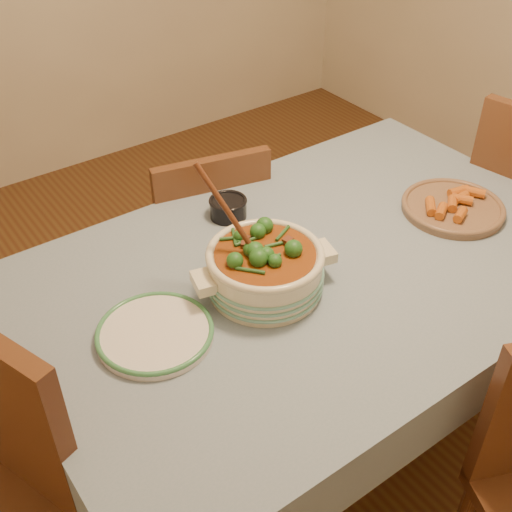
{
  "coord_description": "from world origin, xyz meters",
  "views": [
    {
      "loc": [
        -0.97,
        -1.05,
        1.88
      ],
      "look_at": [
        -0.2,
        0.01,
        0.86
      ],
      "focal_mm": 45.0,
      "sensor_mm": 36.0,
      "label": 1
    }
  ],
  "objects_px": {
    "dining_table": "(314,287)",
    "condiment_bowl": "(228,207)",
    "fried_plate": "(453,206)",
    "white_plate": "(155,333)",
    "stew_casserole": "(265,266)",
    "chair_far": "(206,236)"
  },
  "relations": [
    {
      "from": "chair_far",
      "to": "fried_plate",
      "type": "bearing_deg",
      "value": 141.09
    },
    {
      "from": "dining_table",
      "to": "white_plate",
      "type": "bearing_deg",
      "value": 179.3
    },
    {
      "from": "white_plate",
      "to": "fried_plate",
      "type": "height_order",
      "value": "fried_plate"
    },
    {
      "from": "fried_plate",
      "to": "stew_casserole",
      "type": "bearing_deg",
      "value": 176.28
    },
    {
      "from": "stew_casserole",
      "to": "fried_plate",
      "type": "bearing_deg",
      "value": -3.72
    },
    {
      "from": "dining_table",
      "to": "white_plate",
      "type": "height_order",
      "value": "white_plate"
    },
    {
      "from": "stew_casserole",
      "to": "chair_far",
      "type": "xyz_separation_m",
      "value": [
        0.19,
        0.61,
        -0.34
      ]
    },
    {
      "from": "dining_table",
      "to": "chair_far",
      "type": "relative_size",
      "value": 1.94
    },
    {
      "from": "dining_table",
      "to": "condiment_bowl",
      "type": "height_order",
      "value": "condiment_bowl"
    },
    {
      "from": "white_plate",
      "to": "fried_plate",
      "type": "xyz_separation_m",
      "value": [
        1.03,
        -0.06,
        0.01
      ]
    },
    {
      "from": "dining_table",
      "to": "condiment_bowl",
      "type": "bearing_deg",
      "value": 101.63
    },
    {
      "from": "condiment_bowl",
      "to": "fried_plate",
      "type": "xyz_separation_m",
      "value": [
        0.59,
        -0.39,
        -0.01
      ]
    },
    {
      "from": "condiment_bowl",
      "to": "chair_far",
      "type": "distance_m",
      "value": 0.41
    },
    {
      "from": "stew_casserole",
      "to": "chair_far",
      "type": "bearing_deg",
      "value": 73.01
    },
    {
      "from": "white_plate",
      "to": "chair_far",
      "type": "bearing_deg",
      "value": 49.48
    },
    {
      "from": "dining_table",
      "to": "condiment_bowl",
      "type": "xyz_separation_m",
      "value": [
        -0.07,
        0.34,
        0.13
      ]
    },
    {
      "from": "dining_table",
      "to": "fried_plate",
      "type": "relative_size",
      "value": 4.61
    },
    {
      "from": "white_plate",
      "to": "condiment_bowl",
      "type": "bearing_deg",
      "value": 37.09
    },
    {
      "from": "stew_casserole",
      "to": "chair_far",
      "type": "distance_m",
      "value": 0.73
    },
    {
      "from": "dining_table",
      "to": "fried_plate",
      "type": "xyz_separation_m",
      "value": [
        0.52,
        -0.05,
        0.11
      ]
    },
    {
      "from": "stew_casserole",
      "to": "chair_far",
      "type": "relative_size",
      "value": 0.46
    },
    {
      "from": "white_plate",
      "to": "dining_table",
      "type": "bearing_deg",
      "value": -0.7
    }
  ]
}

